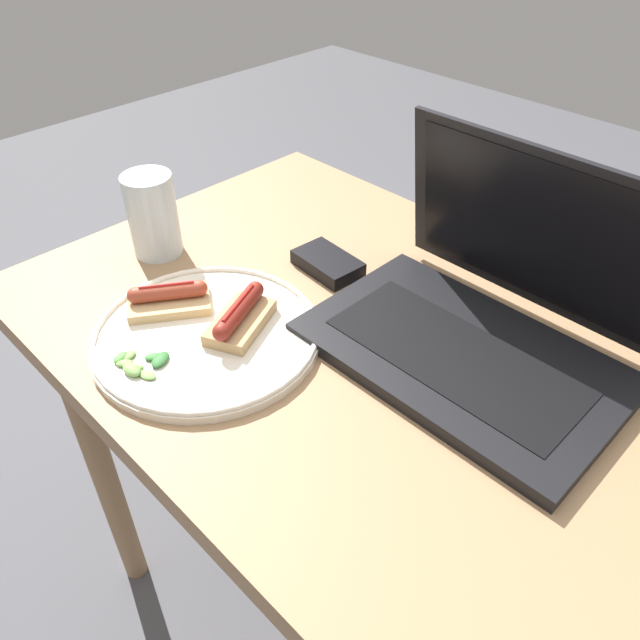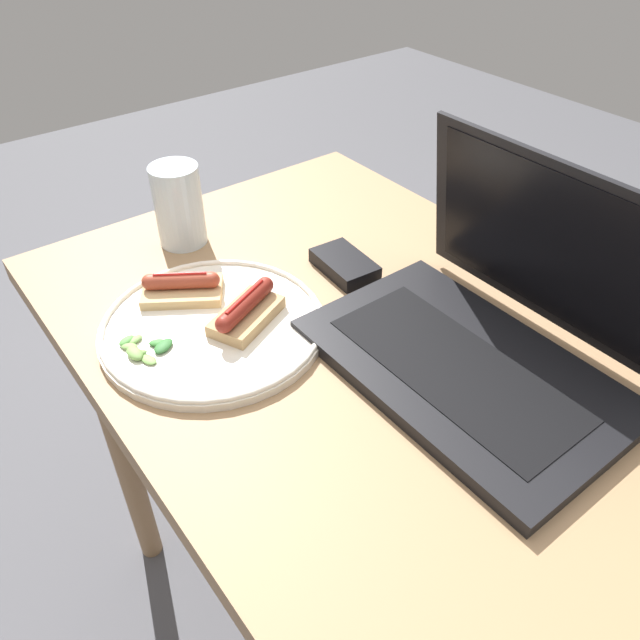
{
  "view_description": "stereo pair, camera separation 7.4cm",
  "coord_description": "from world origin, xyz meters",
  "views": [
    {
      "loc": [
        0.37,
        -0.48,
        1.3
      ],
      "look_at": [
        -0.04,
        -0.08,
        0.84
      ],
      "focal_mm": 35.0,
      "sensor_mm": 36.0,
      "label": 1
    },
    {
      "loc": [
        0.42,
        -0.42,
        1.3
      ],
      "look_at": [
        -0.04,
        -0.08,
        0.84
      ],
      "focal_mm": 35.0,
      "sensor_mm": 36.0,
      "label": 2
    }
  ],
  "objects": [
    {
      "name": "sausage_toast_left",
      "position": [
        -0.24,
        -0.15,
        0.8
      ],
      "size": [
        0.11,
        0.13,
        0.04
      ],
      "rotation": [
        0.0,
        0.0,
        0.98
      ],
      "color": "tan",
      "rests_on": "plate"
    },
    {
      "name": "plate",
      "position": [
        -0.16,
        -0.15,
        0.79
      ],
      "size": [
        0.29,
        0.29,
        0.02
      ],
      "color": "silver",
      "rests_on": "desk"
    },
    {
      "name": "salad_pile",
      "position": [
        -0.17,
        -0.25,
        0.79
      ],
      "size": [
        0.07,
        0.06,
        0.01
      ],
      "color": "#709E4C",
      "rests_on": "plate"
    },
    {
      "name": "desk",
      "position": [
        0.0,
        0.0,
        0.68
      ],
      "size": [
        1.01,
        0.65,
        0.78
      ],
      "color": "#93704C",
      "rests_on": "ground_plane"
    },
    {
      "name": "external_drive",
      "position": [
        -0.17,
        0.07,
        0.79
      ],
      "size": [
        0.11,
        0.07,
        0.02
      ],
      "rotation": [
        0.0,
        0.0,
        -0.08
      ],
      "color": "black",
      "rests_on": "desk"
    },
    {
      "name": "sausage_toast_middle",
      "position": [
        -0.14,
        -0.12,
        0.81
      ],
      "size": [
        0.09,
        0.12,
        0.04
      ],
      "rotation": [
        0.0,
        0.0,
        1.99
      ],
      "color": "tan",
      "rests_on": "plate"
    },
    {
      "name": "ground_plane",
      "position": [
        0.0,
        0.0,
        0.0
      ],
      "size": [
        6.0,
        6.0,
        0.0
      ],
      "primitive_type": "plane",
      "color": "#4C4C51"
    },
    {
      "name": "drinking_glass",
      "position": [
        -0.38,
        -0.08,
        0.84
      ],
      "size": [
        0.07,
        0.07,
        0.13
      ],
      "color": "silver",
      "rests_on": "desk"
    },
    {
      "name": "laptop",
      "position": [
        0.09,
        0.08,
        0.82
      ],
      "size": [
        0.38,
        0.27,
        0.24
      ],
      "color": "black",
      "rests_on": "desk"
    }
  ]
}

